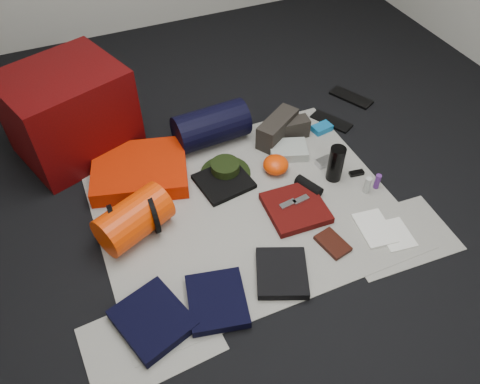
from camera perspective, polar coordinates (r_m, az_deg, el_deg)
name	(u,v)px	position (r m, az deg, el deg)	size (l,w,h in m)	color
floor	(246,208)	(2.61, 0.70, -2.01)	(4.50, 4.50, 0.02)	black
newspaper_mat	(246,207)	(2.60, 0.71, -1.82)	(1.60, 1.30, 0.01)	#B3B2A5
newspaper_sheet_front_left	(151,339)	(2.20, -10.83, -17.21)	(0.58, 0.40, 0.00)	#B3B2A5
newspaper_sheet_front_right	(397,236)	(2.61, 18.57, -5.08)	(0.58, 0.40, 0.00)	#B3B2A5
red_cabinet	(69,113)	(2.97, -20.08, 9.05)	(0.64, 0.54, 0.54)	#4D0506
sleeping_pad	(140,170)	(2.79, -12.10, 2.62)	(0.54, 0.44, 0.10)	red
stuff_sack	(134,219)	(2.46, -12.82, -3.21)	(0.22, 0.22, 0.38)	#E93803
sack_strap_left	(115,225)	(2.46, -15.05, -3.92)	(0.22, 0.22, 0.03)	black
sack_strap_right	(153,213)	(2.46, -10.58, -2.58)	(0.22, 0.22, 0.03)	black
navy_duffel	(211,126)	(2.93, -3.54, 8.03)	(0.24, 0.24, 0.46)	black
boonie_brim	(225,173)	(2.78, -1.79, 2.32)	(0.30, 0.30, 0.01)	black
boonie_crown	(225,168)	(2.75, -1.81, 2.94)	(0.17, 0.17, 0.07)	black
hiking_boot_left	(277,129)	(2.98, 4.58, 7.69)	(0.32, 0.12, 0.16)	#2B2721
hiking_boot_right	(289,129)	(3.01, 6.01, 7.66)	(0.25, 0.09, 0.13)	#2B2721
flip_flop_left	(331,121)	(3.21, 11.05, 8.46)	(0.10, 0.28, 0.02)	black
flip_flop_right	(351,97)	(3.46, 13.39, 11.15)	(0.11, 0.30, 0.02)	black
trousers_navy_a	(153,320)	(2.21, -10.59, -15.06)	(0.28, 0.33, 0.05)	black
trousers_navy_b	(217,301)	(2.22, -2.83, -13.11)	(0.26, 0.30, 0.05)	black
trousers_charcoal	(282,273)	(2.31, 5.11, -9.79)	(0.24, 0.28, 0.04)	black
black_tshirt	(224,181)	(2.71, -2.00, 1.30)	(0.29, 0.27, 0.03)	black
red_shirt	(296,208)	(2.58, 6.80, -1.93)	(0.31, 0.31, 0.04)	#490908
orange_stuff_sack	(276,165)	(2.77, 4.38, 3.33)	(0.15, 0.15, 0.10)	#E93803
first_aid_pouch	(288,150)	(2.91, 5.90, 5.11)	(0.23, 0.17, 0.06)	#9CA49C
water_bottle	(336,164)	(2.73, 11.60, 3.41)	(0.09, 0.09, 0.23)	black
speaker	(309,186)	(2.69, 8.38, 0.71)	(0.06, 0.06, 0.16)	black
compact_camera	(324,162)	(2.87, 10.26, 3.62)	(0.10, 0.06, 0.04)	#BCBDC1
cyan_case	(322,128)	(3.11, 9.96, 7.68)	(0.13, 0.08, 0.04)	#1065A1
toiletry_purple	(377,181)	(2.78, 16.40, 1.25)	(0.03, 0.03, 0.10)	#5B277F
toiletry_clear	(367,185)	(2.73, 15.27, 0.81)	(0.04, 0.04, 0.11)	#AEB3AE
paperback_book	(333,243)	(2.47, 11.23, -6.17)	(0.11, 0.17, 0.02)	black
map_booklet	(374,228)	(2.59, 16.08, -4.26)	(0.16, 0.24, 0.01)	white
map_printout	(395,234)	(2.60, 18.41, -4.91)	(0.16, 0.20, 0.01)	white
sunglasses	(357,173)	(2.85, 14.02, 2.25)	(0.09, 0.03, 0.02)	black
key_cluster	(151,342)	(2.18, -10.85, -17.49)	(0.08, 0.08, 0.01)	#BCBDC1
tape_roll	(225,173)	(2.72, -1.87, 2.31)	(0.05, 0.05, 0.04)	silver
energy_bar_a	(288,204)	(2.56, 5.85, -1.48)	(0.10, 0.04, 0.01)	#BCBDC1
energy_bar_b	(301,200)	(2.59, 7.42, -0.96)	(0.10, 0.04, 0.01)	#BCBDC1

